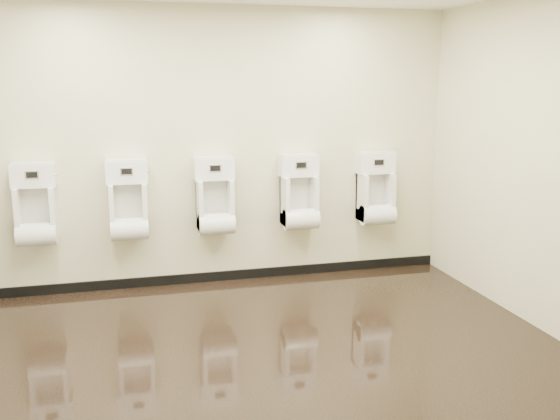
# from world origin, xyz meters

# --- Properties ---
(ground) EXTENTS (5.00, 3.50, 0.00)m
(ground) POSITION_xyz_m (0.00, 0.00, 0.00)
(ground) COLOR black
(ground) RESTS_ON ground
(back_wall) EXTENTS (5.00, 0.02, 2.80)m
(back_wall) POSITION_xyz_m (0.00, 1.75, 1.40)
(back_wall) COLOR beige
(back_wall) RESTS_ON ground
(front_wall) EXTENTS (5.00, 0.02, 2.80)m
(front_wall) POSITION_xyz_m (0.00, -1.75, 1.40)
(front_wall) COLOR beige
(front_wall) RESTS_ON ground
(right_wall) EXTENTS (0.02, 3.50, 2.80)m
(right_wall) POSITION_xyz_m (2.50, 0.00, 1.40)
(right_wall) COLOR beige
(right_wall) RESTS_ON ground
(skirting_back) EXTENTS (5.00, 0.02, 0.10)m
(skirting_back) POSITION_xyz_m (0.00, 1.74, 0.05)
(skirting_back) COLOR black
(skirting_back) RESTS_ON ground
(urinal_0) EXTENTS (0.41, 0.31, 0.76)m
(urinal_0) POSITION_xyz_m (-1.69, 1.61, 0.88)
(urinal_0) COLOR white
(urinal_0) RESTS_ON back_wall
(urinal_1) EXTENTS (0.41, 0.31, 0.76)m
(urinal_1) POSITION_xyz_m (-0.84, 1.61, 0.88)
(urinal_1) COLOR white
(urinal_1) RESTS_ON back_wall
(urinal_2) EXTENTS (0.41, 0.31, 0.76)m
(urinal_2) POSITION_xyz_m (0.01, 1.61, 0.88)
(urinal_2) COLOR white
(urinal_2) RESTS_ON back_wall
(urinal_3) EXTENTS (0.41, 0.31, 0.76)m
(urinal_3) POSITION_xyz_m (0.90, 1.61, 0.88)
(urinal_3) COLOR white
(urinal_3) RESTS_ON back_wall
(urinal_4) EXTENTS (0.41, 0.31, 0.76)m
(urinal_4) POSITION_xyz_m (1.75, 1.61, 0.88)
(urinal_4) COLOR white
(urinal_4) RESTS_ON back_wall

